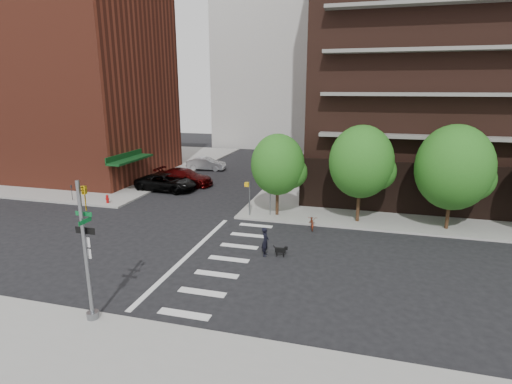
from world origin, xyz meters
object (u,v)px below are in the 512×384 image
(traffic_signal, at_px, (87,263))
(parked_car_maroon, at_px, (184,177))
(fire_hydrant, at_px, (107,198))
(dog_walker, at_px, (265,242))
(scooter, at_px, (312,222))
(parked_car_black, at_px, (166,182))
(parked_car_silver, at_px, (206,164))

(traffic_signal, bearing_deg, parked_car_maroon, 106.03)
(fire_hydrant, distance_m, dog_walker, 16.80)
(traffic_signal, xyz_separation_m, scooter, (7.43, 13.99, -2.22))
(scooter, distance_m, dog_walker, 5.81)
(scooter, relative_size, dog_walker, 1.04)
(traffic_signal, xyz_separation_m, parked_car_black, (-7.46, 20.90, -1.88))
(parked_car_silver, bearing_deg, traffic_signal, -172.02)
(parked_car_silver, height_order, scooter, parked_car_silver)
(parked_car_black, distance_m, parked_car_maroon, 2.57)
(parked_car_black, xyz_separation_m, scooter, (14.88, -6.91, -0.34))
(fire_hydrant, height_order, parked_car_black, parked_car_black)
(parked_car_silver, bearing_deg, dog_walker, -155.86)
(parked_car_black, distance_m, parked_car_silver, 10.23)
(fire_hydrant, relative_size, parked_car_black, 0.12)
(fire_hydrant, distance_m, parked_car_black, 6.18)
(fire_hydrant, distance_m, parked_car_silver, 16.04)
(dog_walker, bearing_deg, parked_car_black, 40.80)
(parked_car_black, bearing_deg, traffic_signal, -157.82)
(fire_hydrant, distance_m, parked_car_maroon, 8.73)
(scooter, bearing_deg, fire_hydrant, 165.09)
(parked_car_maroon, bearing_deg, dog_walker, -139.14)
(parked_car_silver, bearing_deg, scooter, -144.51)
(parked_car_maroon, relative_size, parked_car_silver, 1.28)
(scooter, height_order, dog_walker, dog_walker)
(parked_car_maroon, height_order, scooter, parked_car_maroon)
(parked_car_maroon, height_order, parked_car_silver, parked_car_maroon)
(fire_hydrant, xyz_separation_m, parked_car_maroon, (3.32, 8.06, 0.30))
(parked_car_black, relative_size, parked_car_silver, 1.28)
(parked_car_maroon, bearing_deg, parked_car_silver, 7.38)
(parked_car_black, distance_m, dog_walker, 17.78)
(scooter, bearing_deg, parked_car_maroon, 135.82)
(parked_car_maroon, xyz_separation_m, scooter, (14.13, -9.36, -0.38))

